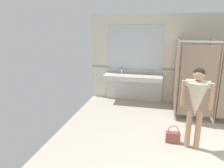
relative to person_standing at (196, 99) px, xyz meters
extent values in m
cube|color=beige|center=(0.89, 2.71, 0.33)|extent=(7.63, 0.12, 2.71)
cube|color=#9E937F|center=(0.89, 2.64, 0.03)|extent=(7.63, 0.01, 0.06)
cube|color=silver|center=(-1.52, 2.34, -0.21)|extent=(1.79, 0.58, 0.14)
cube|color=silver|center=(-1.52, 2.59, -0.65)|extent=(1.79, 0.08, 0.74)
cube|color=beige|center=(-1.97, 2.31, -0.19)|extent=(0.42, 0.32, 0.11)
cylinder|color=silver|center=(-1.97, 2.54, -0.09)|extent=(0.04, 0.04, 0.11)
cylinder|color=silver|center=(-1.97, 2.48, -0.04)|extent=(0.03, 0.11, 0.03)
sphere|color=silver|center=(-1.90, 2.55, -0.11)|extent=(0.04, 0.04, 0.04)
cube|color=beige|center=(-1.07, 2.31, -0.19)|extent=(0.42, 0.32, 0.11)
cylinder|color=silver|center=(-1.07, 2.54, -0.09)|extent=(0.04, 0.04, 0.11)
cylinder|color=silver|center=(-1.07, 2.48, -0.04)|extent=(0.03, 0.11, 0.03)
sphere|color=silver|center=(-1.00, 2.55, -0.11)|extent=(0.04, 0.04, 0.04)
cube|color=silver|center=(-1.52, 2.63, 0.67)|extent=(1.69, 0.02, 1.34)
cube|color=#84705B|center=(-0.27, 1.92, 0.03)|extent=(0.03, 1.41, 1.87)
cylinder|color=silver|center=(-0.27, 1.27, -0.96)|extent=(0.05, 0.05, 0.12)
cube|color=#84705B|center=(0.65, 1.92, 0.03)|extent=(0.03, 1.41, 1.87)
cylinder|color=silver|center=(0.65, 1.27, -0.96)|extent=(0.05, 0.05, 0.12)
cube|color=#84705B|center=(0.19, 1.24, 0.03)|extent=(0.84, 0.03, 1.77)
cube|color=#B7BABF|center=(0.65, 1.24, 0.98)|extent=(1.91, 0.04, 0.04)
cylinder|color=tan|center=(0.09, -0.02, -0.63)|extent=(0.11, 0.11, 0.80)
cylinder|color=tan|center=(-0.09, 0.02, -0.63)|extent=(0.11, 0.11, 0.80)
cone|color=beige|center=(0.00, 0.00, -0.01)|extent=(0.48, 0.48, 0.68)
cube|color=beige|center=(0.00, 0.00, 0.31)|extent=(0.46, 0.25, 0.10)
cylinder|color=tan|center=(0.24, -0.05, 0.08)|extent=(0.08, 0.08, 0.51)
cylinder|color=tan|center=(-0.24, 0.05, 0.08)|extent=(0.08, 0.08, 0.51)
sphere|color=tan|center=(0.00, 0.00, 0.47)|extent=(0.22, 0.22, 0.22)
sphere|color=black|center=(0.00, 0.01, 0.49)|extent=(0.22, 0.22, 0.22)
cube|color=#934C42|center=(-0.36, 0.11, -0.91)|extent=(0.29, 0.13, 0.23)
torus|color=#934C42|center=(-0.36, 0.11, -0.76)|extent=(0.22, 0.02, 0.22)
cylinder|color=white|center=(-1.92, 2.51, -0.07)|extent=(0.07, 0.07, 0.15)
cylinder|color=black|center=(-1.92, 2.51, 0.02)|extent=(0.03, 0.03, 0.04)
camera|label=1|loc=(-0.67, -4.11, 1.36)|focal=34.67mm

